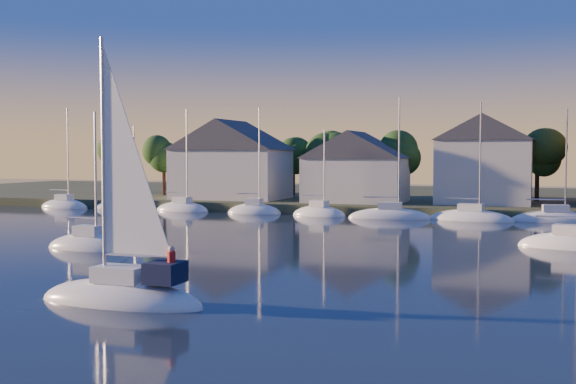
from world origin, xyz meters
The scene contains 11 objects.
ground centered at (0.00, 0.00, 0.00)m, with size 260.00×260.00×0.00m, color black.
shoreline_land centered at (0.00, 75.00, 0.00)m, with size 160.00×50.00×2.00m, color #333E24.
wooden_dock centered at (0.00, 52.00, 0.00)m, with size 120.00×3.00×1.00m, color brown.
clubhouse_west centered at (-22.00, 58.00, 5.93)m, with size 13.65×9.45×9.64m.
clubhouse_centre centered at (-6.00, 57.00, 5.13)m, with size 11.55×8.40×8.08m.
clubhouse_east centered at (8.00, 59.00, 6.00)m, with size 10.50×8.40×9.80m.
tree_line centered at (2.00, 63.00, 7.18)m, with size 93.40×5.40×8.90m.
moored_fleet centered at (4.00, 49.00, 0.10)m, with size 95.50×2.40×12.05m.
hero_sailboat centered at (-2.92, 3.61, 0.54)m, with size 7.97×2.66×12.63m.
drifting_sailboat_left centered at (-14.85, 18.15, 0.10)m, with size 6.57×2.36×10.41m.
drifting_sailboat_right centered at (15.83, 29.64, 0.10)m, with size 7.06×3.59×10.86m.
Camera 1 is at (14.14, -23.16, 6.51)m, focal length 45.00 mm.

